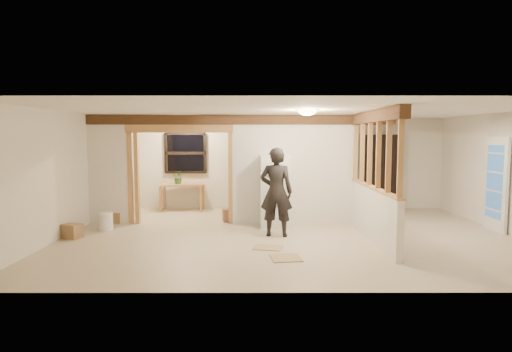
{
  "coord_description": "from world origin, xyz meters",
  "views": [
    {
      "loc": [
        -0.67,
        -8.58,
        2.0
      ],
      "look_at": [
        -0.66,
        0.4,
        1.17
      ],
      "focal_mm": 30.0,
      "sensor_mm": 36.0,
      "label": 1
    }
  ],
  "objects_px": {
    "woman": "(276,192)",
    "refrigerator": "(275,191)",
    "shop_vac": "(119,204)",
    "bookshelf": "(380,172)",
    "work_table": "(182,197)"
  },
  "relations": [
    {
      "from": "refrigerator",
      "to": "woman",
      "type": "relative_size",
      "value": 0.89
    },
    {
      "from": "refrigerator",
      "to": "woman",
      "type": "distance_m",
      "value": 0.93
    },
    {
      "from": "work_table",
      "to": "bookshelf",
      "type": "height_order",
      "value": "bookshelf"
    },
    {
      "from": "woman",
      "to": "shop_vac",
      "type": "distance_m",
      "value": 4.69
    },
    {
      "from": "refrigerator",
      "to": "shop_vac",
      "type": "distance_m",
      "value": 4.29
    },
    {
      "from": "woman",
      "to": "shop_vac",
      "type": "relative_size",
      "value": 3.4
    },
    {
      "from": "refrigerator",
      "to": "woman",
      "type": "xyz_separation_m",
      "value": [
        -0.02,
        -0.93,
        0.1
      ]
    },
    {
      "from": "woman",
      "to": "bookshelf",
      "type": "bearing_deg",
      "value": -124.78
    },
    {
      "from": "refrigerator",
      "to": "bookshelf",
      "type": "height_order",
      "value": "bookshelf"
    },
    {
      "from": "shop_vac",
      "to": "woman",
      "type": "bearing_deg",
      "value": -32.04
    },
    {
      "from": "refrigerator",
      "to": "woman",
      "type": "bearing_deg",
      "value": -91.47
    },
    {
      "from": "woman",
      "to": "refrigerator",
      "type": "bearing_deg",
      "value": -82.57
    },
    {
      "from": "refrigerator",
      "to": "work_table",
      "type": "height_order",
      "value": "refrigerator"
    },
    {
      "from": "work_table",
      "to": "refrigerator",
      "type": "bearing_deg",
      "value": -52.72
    },
    {
      "from": "bookshelf",
      "to": "shop_vac",
      "type": "bearing_deg",
      "value": -174.66
    }
  ]
}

